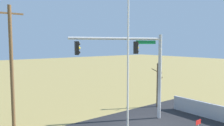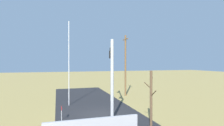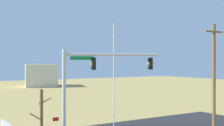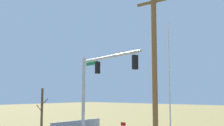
# 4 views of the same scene
# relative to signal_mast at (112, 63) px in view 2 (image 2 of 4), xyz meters

# --- Properties ---
(ground_plane) EXTENTS (160.00, 160.00, 0.00)m
(ground_plane) POSITION_rel_signal_mast_xyz_m (-0.11, -1.29, -4.92)
(ground_plane) COLOR #9E894C
(road_surface) EXTENTS (28.00, 8.00, 0.01)m
(road_surface) POSITION_rel_signal_mast_xyz_m (-4.11, -1.29, -4.92)
(road_surface) COLOR #232326
(road_surface) RESTS_ON ground_plane
(sidewalk_corner) EXTENTS (6.00, 6.00, 0.01)m
(sidewalk_corner) POSITION_rel_signal_mast_xyz_m (2.95, -0.54, -4.92)
(sidewalk_corner) COLOR #B7B5AD
(sidewalk_corner) RESTS_ON ground_plane
(signal_mast) EXTENTS (7.47, 2.24, 7.00)m
(signal_mast) POSITION_rel_signal_mast_xyz_m (0.00, 0.00, 0.00)
(signal_mast) COLOR #B2B5BA
(signal_mast) RESTS_ON ground_plane
(flagpole) EXTENTS (0.10, 0.10, 9.74)m
(flagpole) POSITION_rel_signal_mast_xyz_m (-4.51, -3.79, -0.05)
(flagpole) COLOR silver
(flagpole) RESTS_ON ground_plane
(utility_pole) EXTENTS (1.90, 0.26, 9.02)m
(utility_pole) POSITION_rel_signal_mast_xyz_m (-8.30, 4.69, -0.24)
(utility_pole) COLOR brown
(utility_pole) RESTS_ON ground_plane
(bare_tree) EXTENTS (1.27, 1.02, 4.35)m
(bare_tree) POSITION_rel_signal_mast_xyz_m (4.49, 1.84, -2.69)
(bare_tree) COLOR brown
(bare_tree) RESTS_ON ground_plane
(open_sign) EXTENTS (0.56, 0.04, 1.22)m
(open_sign) POSITION_rel_signal_mast_xyz_m (0.93, -4.75, -4.01)
(open_sign) COLOR silver
(open_sign) RESTS_ON ground_plane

